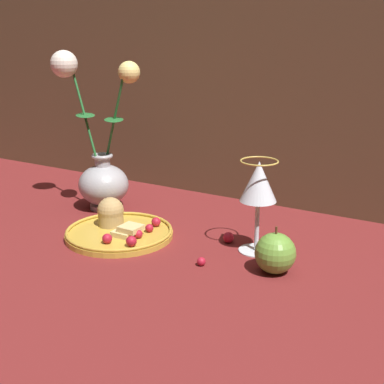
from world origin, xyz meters
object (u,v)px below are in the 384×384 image
(vase, at_px, (100,162))
(apple_beside_vase, at_px, (275,253))
(plate_with_pastries, at_px, (118,228))
(wine_glass, at_px, (258,185))

(vase, height_order, apple_beside_vase, vase)
(plate_with_pastries, relative_size, wine_glass, 1.23)
(vase, xyz_separation_m, wine_glass, (0.39, -0.05, 0.02))
(plate_with_pastries, height_order, apple_beside_vase, apple_beside_vase)
(plate_with_pastries, bearing_deg, wine_glass, 14.32)
(wine_glass, bearing_deg, apple_beside_vase, -46.81)
(vase, relative_size, wine_glass, 2.03)
(vase, height_order, wine_glass, vase)
(vase, distance_m, wine_glass, 0.39)
(apple_beside_vase, bearing_deg, plate_with_pastries, -179.94)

